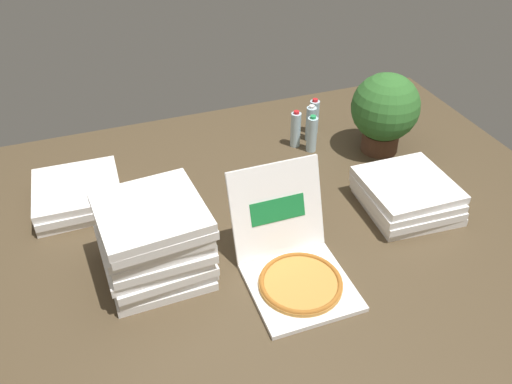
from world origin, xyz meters
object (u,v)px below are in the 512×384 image
at_px(open_pizza_box, 294,263).
at_px(pizza_stack_left_near, 154,239).
at_px(water_bottle_2, 314,117).
at_px(pizza_stack_left_far, 77,194).
at_px(water_bottle_0, 296,129).
at_px(potted_plant, 385,110).
at_px(water_bottle_3, 312,134).
at_px(pizza_stack_center_far, 407,195).
at_px(water_bottle_1, 311,123).

xyz_separation_m(open_pizza_box, pizza_stack_left_near, (-0.53, 0.24, 0.10)).
bearing_deg(open_pizza_box, water_bottle_2, 61.11).
distance_m(pizza_stack_left_far, water_bottle_0, 1.25).
height_order(pizza_stack_left_near, potted_plant, potted_plant).
relative_size(water_bottle_0, water_bottle_3, 1.00).
bearing_deg(water_bottle_0, pizza_stack_left_near, -142.54).
relative_size(pizza_stack_center_far, water_bottle_0, 2.02).
bearing_deg(water_bottle_0, potted_plant, -25.54).
xyz_separation_m(open_pizza_box, water_bottle_2, (0.59, 1.07, 0.03)).
bearing_deg(open_pizza_box, potted_plant, 41.29).
height_order(pizza_stack_center_far, water_bottle_3, water_bottle_3).
height_order(water_bottle_3, potted_plant, potted_plant).
bearing_deg(pizza_stack_center_far, pizza_stack_left_far, 158.75).
bearing_deg(water_bottle_3, open_pizza_box, -119.01).
distance_m(pizza_stack_left_far, water_bottle_3, 1.31).
height_order(open_pizza_box, pizza_stack_center_far, open_pizza_box).
xyz_separation_m(pizza_stack_left_near, pizza_stack_left_far, (-0.28, 0.60, -0.12)).
bearing_deg(water_bottle_1, water_bottle_2, 51.91).
bearing_deg(water_bottle_2, potted_plant, -48.14).
height_order(water_bottle_0, potted_plant, potted_plant).
height_order(open_pizza_box, potted_plant, potted_plant).
bearing_deg(water_bottle_0, water_bottle_3, -51.22).
height_order(pizza_stack_left_far, water_bottle_0, water_bottle_0).
bearing_deg(water_bottle_1, potted_plant, -36.37).
height_order(water_bottle_0, water_bottle_2, same).
distance_m(pizza_stack_center_far, water_bottle_2, 0.84).
relative_size(open_pizza_box, water_bottle_2, 2.49).
height_order(water_bottle_1, water_bottle_3, same).
bearing_deg(pizza_stack_left_near, water_bottle_2, 36.61).
bearing_deg(pizza_stack_left_near, open_pizza_box, -23.84).
bearing_deg(water_bottle_0, pizza_stack_left_far, -173.61).
bearing_deg(water_bottle_3, pizza_stack_left_far, -177.48).
xyz_separation_m(water_bottle_2, potted_plant, (0.28, -0.31, 0.15)).
relative_size(pizza_stack_left_far, water_bottle_0, 1.92).
bearing_deg(water_bottle_1, pizza_stack_center_far, -77.56).
bearing_deg(open_pizza_box, pizza_stack_left_near, 156.16).
distance_m(water_bottle_1, potted_plant, 0.43).
distance_m(pizza_stack_left_near, pizza_stack_left_far, 0.67).
xyz_separation_m(pizza_stack_center_far, water_bottle_1, (-0.17, 0.76, 0.03)).
height_order(pizza_stack_center_far, pizza_stack_left_far, pizza_stack_center_far).
distance_m(water_bottle_0, water_bottle_3, 0.10).
relative_size(water_bottle_0, potted_plant, 0.48).
distance_m(water_bottle_0, water_bottle_1, 0.12).
height_order(water_bottle_0, water_bottle_1, same).
relative_size(pizza_stack_left_near, pizza_stack_left_far, 1.06).
height_order(pizza_stack_left_near, water_bottle_1, pizza_stack_left_near).
distance_m(pizza_stack_left_near, water_bottle_1, 1.32).
distance_m(pizza_stack_center_far, water_bottle_3, 0.68).
bearing_deg(open_pizza_box, water_bottle_0, 66.23).
relative_size(pizza_stack_left_near, potted_plant, 0.99).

